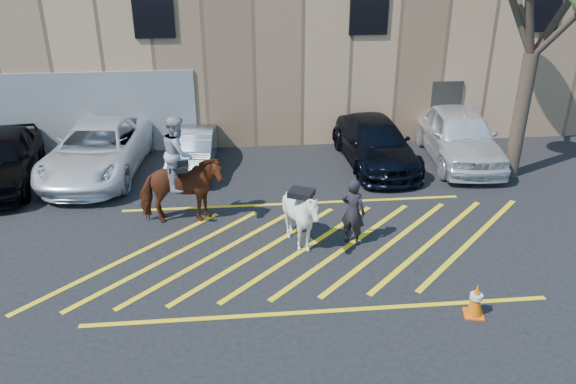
{
  "coord_description": "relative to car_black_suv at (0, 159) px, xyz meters",
  "views": [
    {
      "loc": [
        -1.57,
        -11.95,
        6.94
      ],
      "look_at": [
        -0.36,
        0.2,
        1.3
      ],
      "focal_mm": 35.0,
      "sensor_mm": 36.0,
      "label": 1
    }
  ],
  "objects": [
    {
      "name": "saddled_white",
      "position": [
        8.49,
        -4.62,
        -0.01
      ],
      "size": [
        1.8,
        1.88,
        1.61
      ],
      "color": "white",
      "rests_on": "ground"
    },
    {
      "name": "hatching_zone",
      "position": [
        8.58,
        -4.73,
        -0.81
      ],
      "size": [
        12.6,
        5.12,
        0.01
      ],
      "color": "yellow",
      "rests_on": "ground"
    },
    {
      "name": "car_white_suv",
      "position": [
        14.39,
        0.6,
        0.05
      ],
      "size": [
        2.5,
        5.26,
        1.74
      ],
      "primitive_type": "imported",
      "rotation": [
        0.0,
        0.0,
        -0.09
      ],
      "color": "white",
      "rests_on": "ground"
    },
    {
      "name": "car_silver_sedan",
      "position": [
        5.65,
        0.72,
        -0.2
      ],
      "size": [
        1.51,
        3.86,
        1.25
      ],
      "primitive_type": "imported",
      "rotation": [
        0.0,
        0.0,
        -0.05
      ],
      "color": "gray",
      "rests_on": "ground"
    },
    {
      "name": "ground",
      "position": [
        8.58,
        -4.43,
        -0.82
      ],
      "size": [
        90.0,
        90.0,
        0.0
      ],
      "primitive_type": "plane",
      "color": "black",
      "rests_on": "ground"
    },
    {
      "name": "handler",
      "position": [
        9.76,
        -4.53,
        0.03
      ],
      "size": [
        0.74,
        0.7,
        1.7
      ],
      "primitive_type": "imported",
      "rotation": [
        0.0,
        0.0,
        2.5
      ],
      "color": "black",
      "rests_on": "ground"
    },
    {
      "name": "traffic_cone",
      "position": [
        11.61,
        -7.63,
        -0.46
      ],
      "size": [
        0.46,
        0.46,
        0.73
      ],
      "color": "#FF590A",
      "rests_on": "ground"
    },
    {
      "name": "mounted_bay",
      "position": [
        5.57,
        -3.04,
        0.35
      ],
      "size": [
        2.21,
        1.04,
        2.9
      ],
      "color": "#5D2716",
      "rests_on": "ground"
    },
    {
      "name": "car_white_pickup",
      "position": [
        2.73,
        0.64,
        -0.04
      ],
      "size": [
        3.13,
        5.86,
        1.57
      ],
      "primitive_type": "imported",
      "rotation": [
        0.0,
        0.0,
        -0.1
      ],
      "color": "white",
      "rests_on": "ground"
    },
    {
      "name": "car_blue_suv",
      "position": [
        11.55,
        0.58,
        -0.1
      ],
      "size": [
        2.29,
        5.07,
        1.44
      ],
      "primitive_type": "imported",
      "rotation": [
        0.0,
        0.0,
        0.06
      ],
      "color": "black",
      "rests_on": "ground"
    },
    {
      "name": "car_black_suv",
      "position": [
        0.0,
        0.0,
        0.0
      ],
      "size": [
        2.57,
        5.03,
        1.64
      ],
      "primitive_type": "imported",
      "rotation": [
        0.0,
        0.0,
        0.13
      ],
      "color": "black",
      "rests_on": "ground"
    },
    {
      "name": "warehouse",
      "position": [
        8.57,
        7.56,
        2.83
      ],
      "size": [
        32.42,
        10.2,
        7.3
      ],
      "color": "tan",
      "rests_on": "ground"
    }
  ]
}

